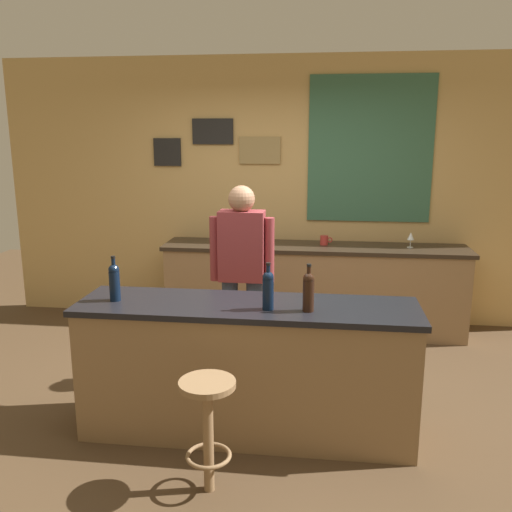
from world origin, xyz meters
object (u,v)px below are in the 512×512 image
(bartender, at_px, (242,271))
(wine_bottle_a, at_px, (114,281))
(wine_bottle_c, at_px, (308,290))
(coffee_mug, at_px, (324,240))
(wine_glass_b, at_px, (411,237))
(bar_stool, at_px, (208,417))
(wine_glass_a, at_px, (233,232))
(wine_bottle_b, at_px, (268,289))

(bartender, bearing_deg, wine_bottle_a, -130.95)
(wine_bottle_c, relative_size, coffee_mug, 2.45)
(wine_glass_b, bearing_deg, bar_stool, -118.30)
(wine_glass_a, height_order, coffee_mug, wine_glass_a)
(wine_bottle_a, relative_size, wine_glass_b, 1.97)
(wine_bottle_c, xyz_separation_m, wine_glass_b, (0.94, 2.17, -0.05))
(bar_stool, height_order, wine_bottle_a, wine_bottle_a)
(bartender, bearing_deg, bar_stool, -88.92)
(wine_bottle_a, height_order, wine_bottle_b, same)
(wine_bottle_b, bearing_deg, bartender, 108.70)
(bar_stool, distance_m, wine_bottle_c, 0.98)
(wine_bottle_b, distance_m, wine_glass_b, 2.48)
(wine_glass_a, bearing_deg, wine_bottle_b, -74.80)
(wine_bottle_a, height_order, coffee_mug, wine_bottle_a)
(bartender, height_order, wine_bottle_a, bartender)
(wine_bottle_a, distance_m, wine_glass_b, 3.07)
(wine_bottle_b, relative_size, wine_bottle_c, 1.00)
(wine_glass_a, relative_size, coffee_mug, 1.24)
(bar_stool, xyz_separation_m, wine_glass_a, (-0.32, 2.78, 0.55))
(wine_bottle_b, xyz_separation_m, wine_glass_a, (-0.60, 2.21, -0.05))
(wine_glass_a, bearing_deg, bar_stool, -83.36)
(wine_bottle_c, height_order, wine_glass_b, wine_bottle_c)
(bartender, bearing_deg, coffee_mug, 63.30)
(wine_bottle_c, distance_m, wine_glass_a, 2.38)
(wine_bottle_c, bearing_deg, wine_glass_b, 66.52)
(wine_bottle_c, distance_m, coffee_mug, 2.21)
(wine_glass_b, distance_m, coffee_mug, 0.85)
(wine_bottle_a, height_order, wine_glass_a, wine_bottle_a)
(bar_stool, relative_size, coffee_mug, 5.44)
(wine_bottle_b, distance_m, coffee_mug, 2.23)
(bartender, distance_m, wine_bottle_a, 1.12)
(bar_stool, bearing_deg, wine_bottle_b, 64.04)
(wine_bottle_c, distance_m, wine_glass_b, 2.37)
(wine_bottle_b, height_order, wine_glass_b, wine_bottle_b)
(wine_bottle_a, bearing_deg, bartender, 49.05)
(bar_stool, height_order, wine_bottle_b, wine_bottle_b)
(wine_glass_a, bearing_deg, coffee_mug, -0.84)
(wine_bottle_c, relative_size, wine_glass_b, 1.97)
(wine_bottle_a, bearing_deg, bar_stool, -39.68)
(wine_glass_a, bearing_deg, wine_glass_b, -1.43)
(bar_stool, relative_size, wine_bottle_c, 2.22)
(bar_stool, bearing_deg, wine_glass_b, 61.70)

